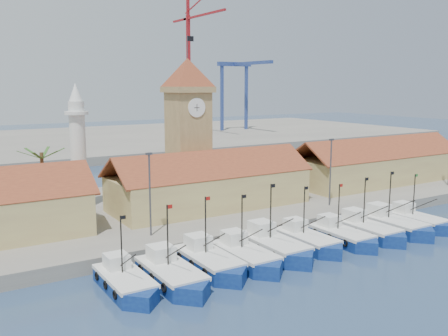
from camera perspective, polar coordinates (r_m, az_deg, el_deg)
ground at (r=51.82m, az=9.74°, el=-10.46°), size 400.00×400.00×0.00m
quay at (r=70.55m, az=-3.25°, el=-4.30°), size 140.00×32.00×1.50m
terminal at (r=150.78m, az=-19.06°, el=2.67°), size 240.00×80.00×2.00m
boat_0 at (r=44.63m, az=-11.12°, el=-12.87°), size 3.34×9.16×6.93m
boat_1 at (r=45.43m, az=-5.87°, el=-12.24°), size 3.63×9.95×7.53m
boat_2 at (r=48.33m, az=-1.55°, el=-10.83°), size 3.62×9.91×7.50m
boat_3 at (r=49.92m, az=2.61°, el=-10.18°), size 3.53×9.67×7.32m
boat_4 at (r=52.72m, az=5.92°, el=-9.08°), size 3.79×10.38×7.85m
boat_5 at (r=55.44m, az=9.64°, el=-8.31°), size 3.42×9.36×7.08m
boat_6 at (r=57.92m, az=13.45°, el=-7.67°), size 3.38×9.26×7.01m
boat_7 at (r=60.73m, az=16.23°, el=-6.95°), size 3.55×9.72×7.36m
boat_8 at (r=63.76m, az=18.90°, el=-6.27°), size 3.72×10.18×7.70m
boat_9 at (r=66.96m, az=21.30°, el=-5.73°), size 3.38×9.25×7.00m
hall_center at (r=66.42m, az=-1.63°, el=-2.30°), size 27.04×10.13×7.61m
hall_right at (r=86.71m, az=16.99°, el=0.08°), size 31.20×10.13×7.61m
clock_tower at (r=70.50m, az=-4.12°, el=4.92°), size 5.80×5.80×22.70m
minaret at (r=67.10m, az=-16.34°, el=2.41°), size 3.00×3.00×16.30m
palm_tree at (r=64.54m, az=-19.99°, el=-1.18°), size 5.60×5.03×8.39m
lamp_posts at (r=59.56m, az=2.64°, el=-1.24°), size 80.70×0.25×9.03m
crane_red_right at (r=158.73m, az=-3.87°, el=12.60°), size 1.00×31.77×43.75m
gantry at (r=171.40m, az=1.81°, el=10.33°), size 13.00×22.00×23.20m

